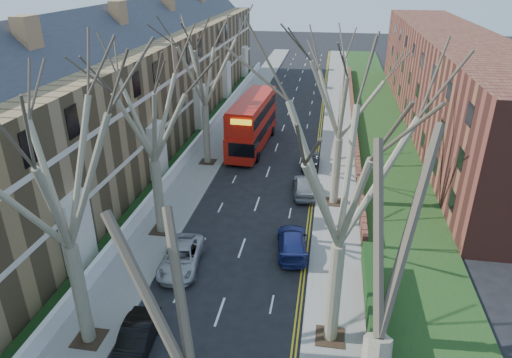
% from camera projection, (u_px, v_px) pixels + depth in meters
% --- Properties ---
extents(pavement_left, '(3.00, 102.00, 0.12)m').
position_uv_depth(pavement_left, '(230.00, 125.00, 51.41)').
color(pavement_left, slate).
rests_on(pavement_left, ground).
extents(pavement_right, '(3.00, 102.00, 0.12)m').
position_uv_depth(pavement_right, '(338.00, 130.00, 49.63)').
color(pavement_right, slate).
rests_on(pavement_right, ground).
extents(terrace_left, '(9.70, 78.00, 13.60)m').
position_uv_depth(terrace_left, '(132.00, 92.00, 43.07)').
color(terrace_left, olive).
rests_on(terrace_left, ground).
extents(flats_right, '(13.97, 54.00, 10.00)m').
position_uv_depth(flats_right, '(449.00, 81.00, 49.41)').
color(flats_right, brown).
rests_on(flats_right, ground).
extents(front_wall_left, '(0.30, 78.00, 1.00)m').
position_uv_depth(front_wall_left, '(196.00, 144.00, 44.27)').
color(front_wall_left, white).
rests_on(front_wall_left, ground).
extents(grass_verge_right, '(6.00, 102.00, 0.06)m').
position_uv_depth(grass_verge_right, '(380.00, 132.00, 48.92)').
color(grass_verge_right, '#1E3B15').
rests_on(grass_verge_right, ground).
extents(tree_left_mid, '(10.50, 10.50, 14.71)m').
position_uv_depth(tree_left_mid, '(52.00, 157.00, 17.86)').
color(tree_left_mid, '#6C624D').
rests_on(tree_left_mid, ground).
extents(tree_left_far, '(10.15, 10.15, 14.22)m').
position_uv_depth(tree_left_far, '(148.00, 98.00, 26.92)').
color(tree_left_far, '#6C624D').
rests_on(tree_left_far, ground).
extents(tree_left_dist, '(10.50, 10.50, 14.71)m').
position_uv_depth(tree_left_dist, '(203.00, 56.00, 37.50)').
color(tree_left_dist, '#6C624D').
rests_on(tree_left_dist, ground).
extents(tree_right_mid, '(10.50, 10.50, 14.71)m').
position_uv_depth(tree_right_mid, '(347.00, 156.00, 17.96)').
color(tree_right_mid, '#6C624D').
rests_on(tree_right_mid, ground).
extents(tree_right_far, '(10.15, 10.15, 14.22)m').
position_uv_depth(tree_right_far, '(343.00, 82.00, 30.59)').
color(tree_right_far, '#6C624D').
rests_on(tree_right_far, ground).
extents(double_decker_bus, '(3.38, 11.60, 4.78)m').
position_uv_depth(double_decker_bus, '(253.00, 124.00, 44.39)').
color(double_decker_bus, '#AB150C').
rests_on(double_decker_bus, ground).
extents(car_left_mid, '(1.76, 4.11, 1.32)m').
position_uv_depth(car_left_mid, '(136.00, 340.00, 21.09)').
color(car_left_mid, black).
rests_on(car_left_mid, ground).
extents(car_left_far, '(2.65, 4.93, 1.32)m').
position_uv_depth(car_left_far, '(181.00, 257.00, 27.05)').
color(car_left_far, '#A5A6AB').
rests_on(car_left_far, ground).
extents(car_right_near, '(2.41, 4.77, 1.33)m').
position_uv_depth(car_right_near, '(292.00, 242.00, 28.50)').
color(car_right_near, navy).
rests_on(car_right_near, ground).
extents(car_right_mid, '(2.19, 4.40, 1.44)m').
position_uv_depth(car_right_mid, '(304.00, 186.00, 35.63)').
color(car_right_mid, gray).
rests_on(car_right_mid, ground).
extents(car_right_far, '(1.38, 3.91, 1.29)m').
position_uv_depth(car_right_far, '(310.00, 160.00, 40.67)').
color(car_right_far, black).
rests_on(car_right_far, ground).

